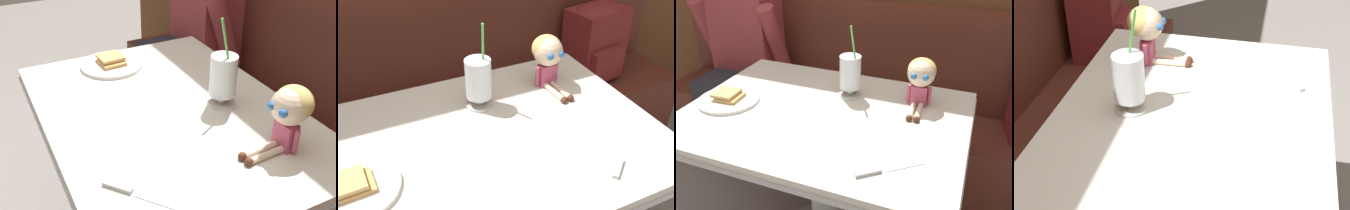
{
  "view_description": "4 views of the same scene",
  "coord_description": "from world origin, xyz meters",
  "views": [
    {
      "loc": [
        1.03,
        -0.34,
        1.46
      ],
      "look_at": [
        0.02,
        0.17,
        0.78
      ],
      "focal_mm": 43.53,
      "sensor_mm": 36.0,
      "label": 1
    },
    {
      "loc": [
        -0.34,
        -0.67,
        1.48
      ],
      "look_at": [
        0.08,
        0.21,
        0.82
      ],
      "focal_mm": 39.73,
      "sensor_mm": 36.0,
      "label": 2
    },
    {
      "loc": [
        0.52,
        -0.92,
        1.45
      ],
      "look_at": [
        0.08,
        0.2,
        0.78
      ],
      "focal_mm": 38.07,
      "sensor_mm": 36.0,
      "label": 3
    },
    {
      "loc": [
        -1.04,
        -0.03,
        1.55
      ],
      "look_at": [
        0.06,
        0.21,
        0.77
      ],
      "focal_mm": 50.96,
      "sensor_mm": 36.0,
      "label": 4
    }
  ],
  "objects": [
    {
      "name": "diner_table",
      "position": [
        0.0,
        0.18,
        0.54
      ],
      "size": [
        1.11,
        0.81,
        0.74
      ],
      "color": "silver",
      "rests_on": "ground"
    },
    {
      "name": "milkshake_glass",
      "position": [
        0.04,
        0.36,
        0.84
      ],
      "size": [
        0.1,
        0.1,
        0.31
      ],
      "color": "silver",
      "rests_on": "diner_table"
    },
    {
      "name": "butter_knife",
      "position": [
        0.3,
        -0.09,
        0.74
      ],
      "size": [
        0.19,
        0.16,
        0.01
      ],
      "color": "silver",
      "rests_on": "diner_table"
    },
    {
      "name": "seated_doll",
      "position": [
        0.33,
        0.39,
        0.87
      ],
      "size": [
        0.12,
        0.22,
        0.2
      ],
      "color": "#B74C6B",
      "rests_on": "diner_table"
    },
    {
      "name": "backpack",
      "position": [
        0.87,
        0.78,
        0.66
      ],
      "size": [
        0.33,
        0.29,
        0.41
      ],
      "color": "maroon",
      "rests_on": "booth_bench"
    }
  ]
}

